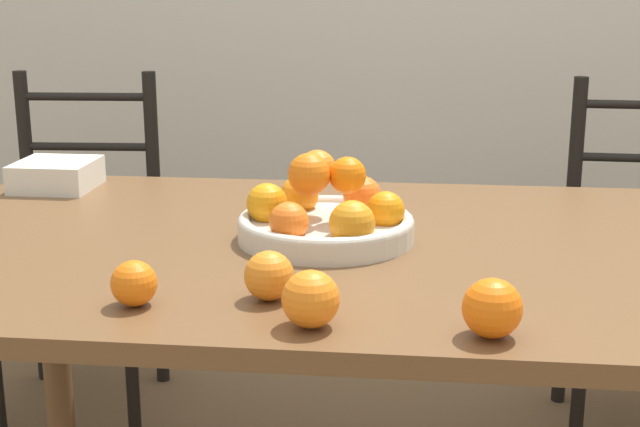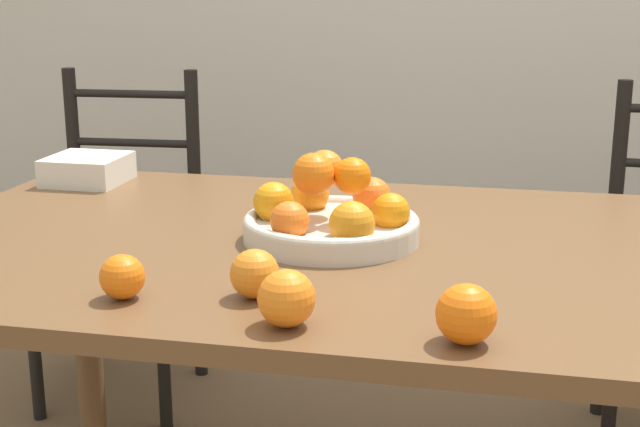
% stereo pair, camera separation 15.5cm
% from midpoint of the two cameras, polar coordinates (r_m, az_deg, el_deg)
% --- Properties ---
extents(dining_table, '(1.98, 1.01, 0.76)m').
position_cam_midpoint_polar(dining_table, '(1.67, 9.24, -4.84)').
color(dining_table, brown).
rests_on(dining_table, ground_plane).
extents(fruit_bowl, '(0.33, 0.33, 0.17)m').
position_cam_midpoint_polar(fruit_bowl, '(1.65, 3.38, -0.22)').
color(fruit_bowl, beige).
rests_on(fruit_bowl, dining_table).
extents(orange_loose_0, '(0.08, 0.08, 0.08)m').
position_cam_midpoint_polar(orange_loose_0, '(1.36, -0.95, -3.93)').
color(orange_loose_0, orange).
rests_on(orange_loose_0, dining_table).
extents(orange_loose_1, '(0.08, 0.08, 0.08)m').
position_cam_midpoint_polar(orange_loose_1, '(1.22, 12.98, -6.36)').
color(orange_loose_1, orange).
rests_on(orange_loose_1, dining_table).
extents(orange_loose_2, '(0.08, 0.08, 0.08)m').
position_cam_midpoint_polar(orange_loose_2, '(1.25, 1.40, -5.51)').
color(orange_loose_2, orange).
rests_on(orange_loose_2, dining_table).
extents(orange_loose_3, '(0.07, 0.07, 0.07)m').
position_cam_midpoint_polar(orange_loose_3, '(1.37, -9.41, -4.08)').
color(orange_loose_3, orange).
rests_on(orange_loose_3, dining_table).
extents(chair_left, '(0.45, 0.43, 0.97)m').
position_cam_midpoint_polar(chair_left, '(2.69, -10.98, -2.13)').
color(chair_left, black).
rests_on(chair_left, ground_plane).
extents(book_stack, '(0.17, 0.17, 0.06)m').
position_cam_midpoint_polar(book_stack, '(2.18, -12.71, 2.75)').
color(book_stack, silver).
rests_on(book_stack, dining_table).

